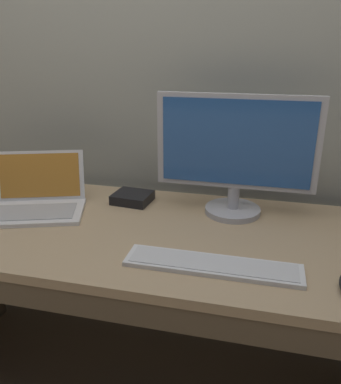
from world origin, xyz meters
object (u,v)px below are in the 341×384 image
Objects in this scene: laptop_white at (37,200)px; external_drive_box at (132,198)px; wired_keyboard at (212,265)px; external_monitor at (236,156)px.

laptop_white is 0.36m from external_drive_box.
wired_keyboard is 3.49× the size of external_drive_box.
wired_keyboard is (-0.02, -0.38, -0.21)m from external_monitor.
laptop_white reaches higher than external_drive_box.
external_monitor is at bearing 87.05° from wired_keyboard.
external_monitor is 3.92× the size of external_drive_box.
laptop_white is at bearing 160.58° from wired_keyboard.
external_monitor reaches higher than wired_keyboard.
laptop_white is 0.73× the size of external_monitor.
laptop_white is 0.82× the size of wired_keyboard.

